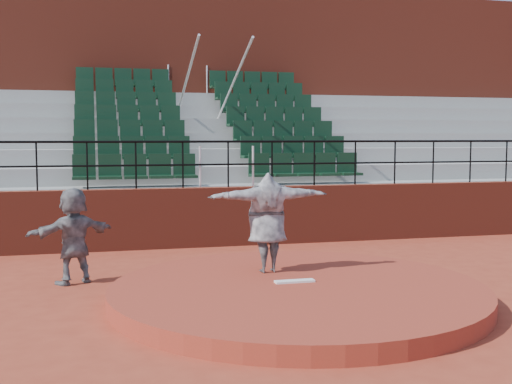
{
  "coord_description": "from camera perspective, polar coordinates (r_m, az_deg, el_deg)",
  "views": [
    {
      "loc": [
        -2.85,
        -8.8,
        2.41
      ],
      "look_at": [
        0.0,
        2.5,
        1.4
      ],
      "focal_mm": 45.0,
      "sensor_mm": 36.0,
      "label": 1
    }
  ],
  "objects": [
    {
      "name": "ground",
      "position": [
        9.56,
        3.72,
        -9.66
      ],
      "size": [
        90.0,
        90.0,
        0.0
      ],
      "primitive_type": "plane",
      "color": "#9A3722",
      "rests_on": "ground"
    },
    {
      "name": "pitchers_mound",
      "position": [
        9.53,
        3.73,
        -8.94
      ],
      "size": [
        5.5,
        5.5,
        0.25
      ],
      "primitive_type": "cylinder",
      "color": "maroon",
      "rests_on": "ground"
    },
    {
      "name": "pitching_rubber",
      "position": [
        9.64,
        3.45,
        -7.92
      ],
      "size": [
        0.6,
        0.15,
        0.03
      ],
      "primitive_type": "cube",
      "color": "white",
      "rests_on": "pitchers_mound"
    },
    {
      "name": "boundary_wall",
      "position": [
        14.2,
        -2.47,
        -2.17
      ],
      "size": [
        24.0,
        0.3,
        1.3
      ],
      "primitive_type": "cube",
      "color": "maroon",
      "rests_on": "ground"
    },
    {
      "name": "wall_railing",
      "position": [
        14.1,
        -2.49,
        3.4
      ],
      "size": [
        24.04,
        0.05,
        1.03
      ],
      "color": "black",
      "rests_on": "boundary_wall"
    },
    {
      "name": "seating_deck",
      "position": [
        17.71,
        -4.88,
        1.77
      ],
      "size": [
        24.0,
        5.97,
        4.63
      ],
      "color": "gray",
      "rests_on": "ground"
    },
    {
      "name": "press_box_facade",
      "position": [
        21.62,
        -6.63,
        7.95
      ],
      "size": [
        24.0,
        3.0,
        7.1
      ],
      "primitive_type": "cube",
      "color": "maroon",
      "rests_on": "ground"
    },
    {
      "name": "pitcher",
      "position": [
        10.22,
        1.01,
        -2.72
      ],
      "size": [
        1.97,
        0.58,
        1.59
      ],
      "primitive_type": "imported",
      "rotation": [
        0.0,
        0.0,
        3.17
      ],
      "color": "black",
      "rests_on": "pitchers_mound"
    },
    {
      "name": "fielder",
      "position": [
        10.94,
        -15.92,
        -3.73
      ],
      "size": [
        1.53,
        1.07,
        1.59
      ],
      "primitive_type": "imported",
      "rotation": [
        0.0,
        0.0,
        3.6
      ],
      "color": "black",
      "rests_on": "ground"
    }
  ]
}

